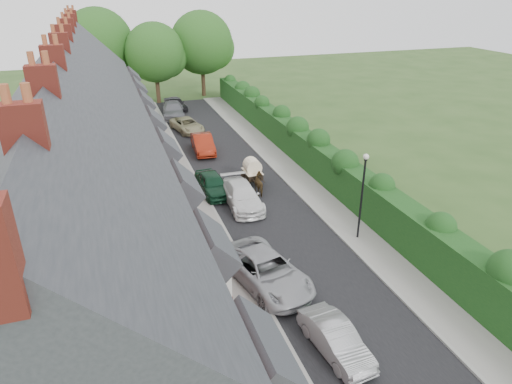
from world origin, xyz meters
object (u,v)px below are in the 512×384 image
car_white (242,196)px  car_black (176,104)px  car_beige (187,125)px  lamppost (363,186)px  horse (260,184)px  car_silver_a (336,339)px  car_grey (173,110)px  car_silver_b (266,270)px  horse_cart (252,169)px  car_red (203,144)px  car_green (212,184)px

car_white → car_black: 25.87m
car_beige → car_black: bearing=76.2°
lamppost → horse: 8.64m
lamppost → car_silver_a: size_ratio=1.34×
horse → car_silver_a: bearing=82.8°
car_beige → horse: 15.97m
car_silver_a → car_black: size_ratio=0.91×
car_grey → horse: 21.58m
car_silver_b → horse: size_ratio=3.41×
car_silver_b → car_white: size_ratio=1.13×
car_black → car_silver_a: bearing=-100.9°
horse → horse_cart: size_ratio=0.62×
car_white → car_grey: size_ratio=0.94×
car_white → car_red: (-0.15, 10.95, 0.03)m
car_green → car_beige: size_ratio=0.92×
car_red → car_black: size_ratio=1.09×
car_silver_b → car_white: 8.60m
horse_cart → car_grey: bearing=97.3°
car_silver_a → car_white: bearing=82.2°
car_beige → car_black: 8.61m
horse → car_green: bearing=-17.4°
car_green → car_white: bearing=-64.4°
car_silver_b → car_beige: (1.07, 25.76, -0.14)m
car_white → horse_cart: size_ratio=1.87×
car_white → car_black: (0.01, 25.87, -0.01)m
car_grey → car_beige: bearing=-78.9°
lamppost → car_beige: size_ratio=1.10×
car_grey → horse_cart: size_ratio=2.00×
car_green → car_red: (1.23, 8.48, 0.02)m
car_silver_a → car_green: size_ratio=0.90×
lamppost → car_silver_b: 7.27m
car_green → car_grey: 20.41m
lamppost → car_red: lamppost is taller
car_grey → horse_cart: horse_cart is taller
lamppost → horse_cart: size_ratio=1.92×
car_red → car_black: (0.16, 14.92, -0.04)m
car_white → car_grey: 22.88m
car_silver_a → horse: horse is taller
car_green → horse_cart: size_ratio=1.60×
car_red → car_grey: bearing=96.7°
car_white → car_black: bearing=91.4°
car_green → car_black: car_green is taller
car_green → car_grey: car_grey is taller
car_silver_b → car_beige: 25.78m
car_green → car_beige: 14.84m
car_black → horse_cart: size_ratio=1.57×
lamppost → car_black: bearing=98.9°
lamppost → car_white: (-5.02, 6.13, -2.57)m
car_white → car_green: size_ratio=1.17×
car_silver_a → car_silver_b: size_ratio=0.68×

